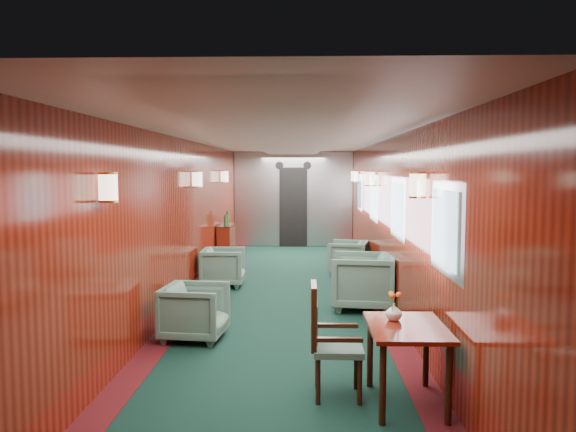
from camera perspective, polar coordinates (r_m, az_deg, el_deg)
The scene contains 12 objects.
room at distance 8.27m, azimuth -0.28°, elevation 2.56°, with size 12.00×12.10×2.40m.
bulkhead at distance 14.20m, azimuth 0.55°, elevation 1.66°, with size 2.98×0.17×2.39m.
windows_right at distance 8.61m, azimuth 9.72°, elevation 1.34°, with size 0.02×8.60×0.80m.
wall_sconces at distance 8.84m, azimuth -0.16°, elevation 3.70°, with size 2.97×7.97×0.25m.
dining_table at distance 4.84m, azimuth 11.96°, elevation -12.03°, with size 0.63×0.90×0.67m.
side_chair at distance 4.92m, azimuth 3.99°, elevation -12.05°, with size 0.44×0.46×0.98m.
credenza at distance 11.73m, azimuth -6.29°, elevation -2.78°, with size 0.29×0.91×1.09m.
flower_vase at distance 4.92m, azimuth 10.70°, elevation -9.53°, with size 0.14×0.14×0.15m, color silver.
armchair_left_near at distance 6.63m, azimuth -9.43°, elevation -9.57°, with size 0.68×0.70×0.64m, color #1E463B.
armchair_left_far at distance 9.50m, azimuth -6.58°, elevation -5.17°, with size 0.68×0.70×0.64m, color #1E463B.
armchair_right_near at distance 7.97m, azimuth 7.57°, elevation -6.57°, with size 0.84×0.86×0.78m, color #1E463B.
armchair_right_far at distance 10.54m, azimuth 6.12°, elevation -4.20°, with size 0.67×0.69×0.63m, color #1E463B.
Camera 1 is at (0.29, -8.26, 1.95)m, focal length 35.00 mm.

